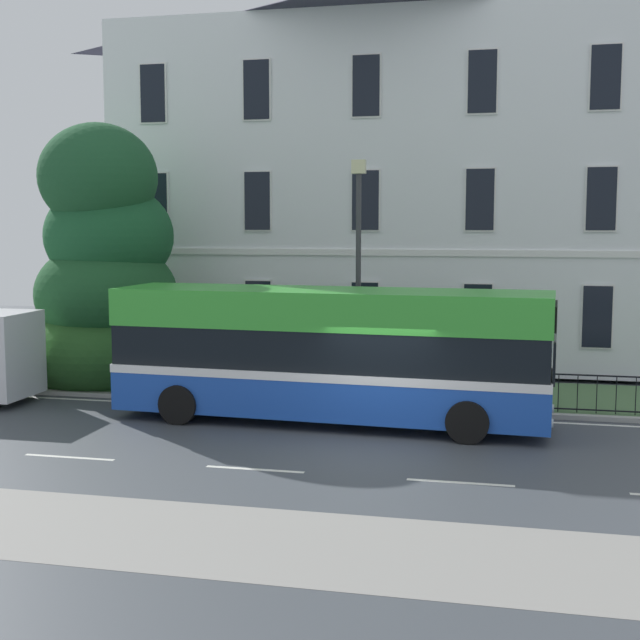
# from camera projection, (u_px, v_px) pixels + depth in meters

# --- Properties ---
(ground_plane) EXTENTS (60.00, 56.00, 0.18)m
(ground_plane) POSITION_uv_depth(u_px,v_px,m) (376.00, 443.00, 18.94)
(ground_plane) COLOR #3F444A
(georgian_townhouse) EXTENTS (17.99, 10.26, 13.65)m
(georgian_townhouse) POSITION_uv_depth(u_px,v_px,m) (389.00, 165.00, 31.59)
(georgian_townhouse) COLOR white
(georgian_townhouse) RESTS_ON ground_plane
(iron_verge_railing) EXTENTS (18.87, 0.04, 0.97)m
(iron_verge_railing) POSITION_uv_depth(u_px,v_px,m) (334.00, 383.00, 22.74)
(iron_verge_railing) COLOR black
(iron_verge_railing) RESTS_ON ground_plane
(evergreen_tree) EXTENTS (5.25, 5.25, 8.24)m
(evergreen_tree) POSITION_uv_depth(u_px,v_px,m) (106.00, 283.00, 25.81)
(evergreen_tree) COLOR #423328
(evergreen_tree) RESTS_ON ground_plane
(single_decker_bus) EXTENTS (10.62, 3.02, 3.24)m
(single_decker_bus) POSITION_uv_depth(u_px,v_px,m) (330.00, 353.00, 20.73)
(single_decker_bus) COLOR #1C4BB3
(single_decker_bus) RESTS_ON ground_plane
(street_lamp_post) EXTENTS (0.36, 0.24, 6.36)m
(street_lamp_post) POSITION_uv_depth(u_px,v_px,m) (358.00, 263.00, 22.69)
(street_lamp_post) COLOR #333338
(street_lamp_post) RESTS_ON ground_plane
(litter_bin) EXTENTS (0.46, 0.46, 1.03)m
(litter_bin) POSITION_uv_depth(u_px,v_px,m) (500.00, 383.00, 22.58)
(litter_bin) COLOR #23472D
(litter_bin) RESTS_ON ground_plane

